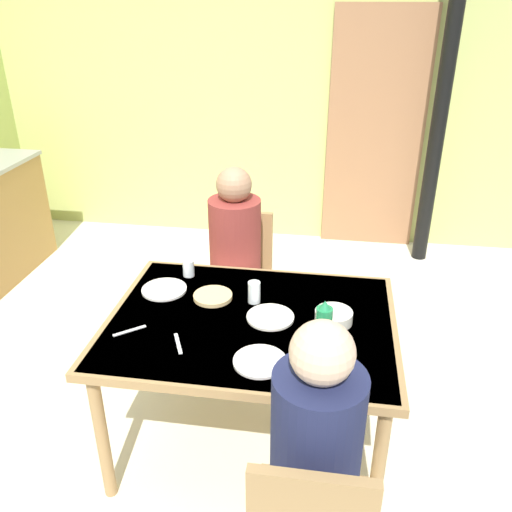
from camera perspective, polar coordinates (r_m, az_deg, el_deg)
ground_plane at (r=3.16m, az=-7.47°, el=-14.88°), size 6.26×6.26×0.00m
wall_back at (r=4.78m, az=-0.37°, el=17.88°), size 4.79×0.10×2.72m
door_wooden at (r=4.72m, az=12.62°, el=12.72°), size 0.80×0.05×2.00m
stove_pipe_column at (r=4.44m, az=19.36°, el=15.80°), size 0.12×0.12×2.72m
dining_table at (r=2.49m, az=-0.53°, el=-8.14°), size 1.31×0.99×0.73m
chair_far_diner at (r=3.32m, az=-1.78°, el=-1.89°), size 0.40×0.40×0.87m
person_near_diner at (r=1.84m, az=6.52°, el=-18.47°), size 0.30×0.37×0.77m
person_far_diner at (r=3.07m, az=-2.31°, el=1.58°), size 0.30×0.37×0.77m
water_bottle_green_near at (r=2.16m, az=7.20°, el=-8.00°), size 0.07×0.07×0.27m
serving_bowl_center at (r=2.44m, az=8.31°, el=-6.44°), size 0.17×0.17×0.05m
dinner_plate_near_left at (r=2.71m, az=-9.79°, el=-3.54°), size 0.22×0.22×0.01m
dinner_plate_near_right at (r=2.45m, az=1.54°, el=-6.54°), size 0.22×0.22×0.01m
dinner_plate_far_center at (r=2.19m, az=0.42°, el=-11.20°), size 0.22×0.22×0.01m
drinking_glass_by_near_diner at (r=2.55m, az=-0.20°, el=-3.90°), size 0.06×0.06×0.11m
drinking_glass_by_far_diner at (r=2.81m, az=-7.24°, el=-1.29°), size 0.06×0.06×0.09m
bread_plate_sliced at (r=2.61m, az=-4.64°, el=-4.32°), size 0.19×0.19×0.02m
cutlery_knife_near at (r=2.43m, az=-13.38°, el=-7.79°), size 0.13×0.11×0.00m
cutlery_fork_near at (r=2.32m, az=-8.33°, el=-9.25°), size 0.08×0.14×0.00m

